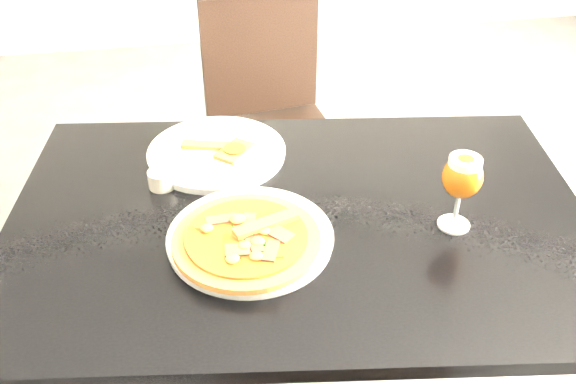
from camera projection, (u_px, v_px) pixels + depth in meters
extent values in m
cube|color=black|center=(299.00, 220.00, 1.34)|extent=(1.30, 0.96, 0.03)
cylinder|color=black|center=(101.00, 254.00, 1.81)|extent=(0.05, 0.05, 0.72)
cylinder|color=black|center=(478.00, 245.00, 1.85)|extent=(0.05, 0.05, 0.72)
cube|color=black|center=(277.00, 146.00, 2.14)|extent=(0.46, 0.46, 0.04)
cylinder|color=black|center=(243.00, 239.00, 2.10)|extent=(0.04, 0.04, 0.42)
cylinder|color=black|center=(338.00, 220.00, 2.18)|extent=(0.04, 0.04, 0.42)
cylinder|color=black|center=(221.00, 183.00, 2.36)|extent=(0.04, 0.04, 0.42)
cylinder|color=black|center=(307.00, 168.00, 2.44)|extent=(0.04, 0.04, 0.42)
cube|color=black|center=(260.00, 55.00, 2.14)|extent=(0.39, 0.08, 0.41)
cylinder|color=white|center=(250.00, 238.00, 1.25)|extent=(0.40, 0.40, 0.02)
cylinder|color=#8E5B22|center=(246.00, 240.00, 1.22)|extent=(0.29, 0.29, 0.01)
cylinder|color=#A6350D|center=(246.00, 237.00, 1.22)|extent=(0.23, 0.23, 0.01)
cube|color=#552D24|center=(262.00, 233.00, 1.22)|extent=(0.06, 0.03, 0.00)
cube|color=#552D24|center=(256.00, 219.00, 1.25)|extent=(0.05, 0.06, 0.00)
cube|color=#552D24|center=(224.00, 217.00, 1.26)|extent=(0.05, 0.06, 0.00)
cube|color=#552D24|center=(230.00, 236.00, 1.21)|extent=(0.06, 0.03, 0.00)
cube|color=#552D24|center=(235.00, 251.00, 1.18)|extent=(0.05, 0.06, 0.00)
cube|color=#552D24|center=(270.00, 253.00, 1.17)|extent=(0.05, 0.06, 0.00)
ellipsoid|color=gold|center=(255.00, 229.00, 1.22)|extent=(0.03, 0.03, 0.01)
ellipsoid|color=gold|center=(252.00, 211.00, 1.27)|extent=(0.03, 0.03, 0.01)
ellipsoid|color=gold|center=(240.00, 228.00, 1.23)|extent=(0.03, 0.03, 0.01)
ellipsoid|color=gold|center=(209.00, 231.00, 1.22)|extent=(0.03, 0.03, 0.01)
ellipsoid|color=gold|center=(237.00, 238.00, 1.20)|extent=(0.03, 0.03, 0.01)
ellipsoid|color=gold|center=(240.00, 258.00, 1.16)|extent=(0.03, 0.03, 0.01)
ellipsoid|color=gold|center=(252.00, 239.00, 1.20)|extent=(0.03, 0.03, 0.01)
ellipsoid|color=gold|center=(283.00, 236.00, 1.21)|extent=(0.03, 0.03, 0.01)
cube|color=#19460C|center=(248.00, 230.00, 1.23)|extent=(0.01, 0.02, 0.00)
cube|color=#19460C|center=(240.00, 221.00, 1.25)|extent=(0.01, 0.02, 0.00)
cube|color=#19460C|center=(218.00, 219.00, 1.26)|extent=(0.01, 0.02, 0.00)
cube|color=#19460C|center=(231.00, 233.00, 1.22)|extent=(0.02, 0.01, 0.00)
cube|color=#19460C|center=(215.00, 242.00, 1.20)|extent=(0.02, 0.01, 0.00)
cube|color=#19460C|center=(241.00, 239.00, 1.21)|extent=(0.02, 0.01, 0.00)
cube|color=#19460C|center=(240.00, 250.00, 1.18)|extent=(0.01, 0.02, 0.00)
cube|color=#19460C|center=(258.00, 260.00, 1.16)|extent=(0.01, 0.02, 0.00)
cube|color=#19460C|center=(258.00, 242.00, 1.20)|extent=(0.01, 0.02, 0.00)
cube|color=#19460C|center=(278.00, 239.00, 1.21)|extent=(0.02, 0.01, 0.00)
cube|color=#19460C|center=(254.00, 233.00, 1.22)|extent=(0.02, 0.01, 0.00)
cube|color=#19460C|center=(263.00, 224.00, 1.24)|extent=(0.02, 0.01, 0.00)
cube|color=#8E5B22|center=(265.00, 224.00, 1.24)|extent=(0.13, 0.07, 0.01)
cylinder|color=white|center=(217.00, 153.00, 1.51)|extent=(0.36, 0.36, 0.02)
cube|color=#8E5B22|center=(205.00, 145.00, 1.51)|extent=(0.12, 0.06, 0.01)
cube|color=#8E5B22|center=(235.00, 151.00, 1.49)|extent=(0.10, 0.11, 0.01)
cylinder|color=#A6350D|center=(235.00, 149.00, 1.48)|extent=(0.05, 0.05, 0.00)
cube|color=#8E5B22|center=(244.00, 208.00, 1.34)|extent=(0.10, 0.04, 0.01)
cylinder|color=beige|center=(162.00, 179.00, 1.40)|extent=(0.06, 0.06, 0.04)
cylinder|color=gold|center=(161.00, 174.00, 1.39)|extent=(0.05, 0.05, 0.01)
cylinder|color=silver|center=(453.00, 224.00, 1.30)|extent=(0.07, 0.07, 0.00)
cylinder|color=silver|center=(456.00, 210.00, 1.27)|extent=(0.01, 0.01, 0.07)
ellipsoid|color=#8C440D|center=(463.00, 177.00, 1.23)|extent=(0.08, 0.08, 0.09)
cylinder|color=silver|center=(466.00, 162.00, 1.21)|extent=(0.06, 0.06, 0.01)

